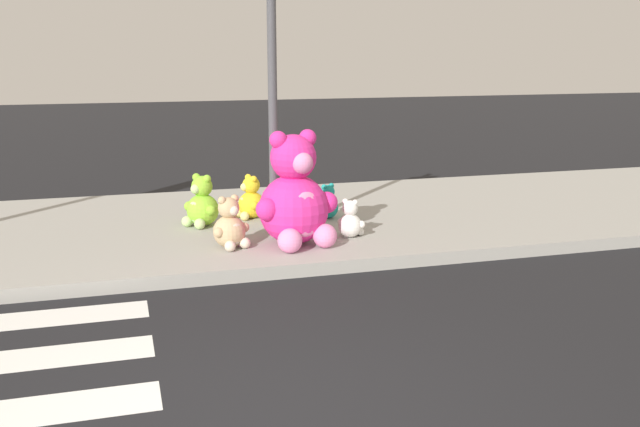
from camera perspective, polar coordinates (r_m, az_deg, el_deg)
sidewalk at (r=9.59m, az=-10.52°, el=-1.20°), size 28.00×4.40×0.15m
sign_pole at (r=8.68m, az=-3.81°, el=9.38°), size 0.56×0.11×3.20m
plush_pink_large at (r=8.30m, az=-2.00°, el=1.13°), size 1.02×0.94×1.34m
plush_tan at (r=8.27m, az=-7.20°, el=-1.07°), size 0.44×0.44×0.61m
plush_white at (r=8.70m, az=2.45°, el=-0.66°), size 0.34×0.34×0.48m
plush_lime at (r=9.34m, az=-9.45°, el=0.65°), size 0.49×0.48×0.68m
plush_yellow at (r=9.70m, az=-5.60°, el=1.01°), size 0.42×0.45×0.59m
plush_teal at (r=9.66m, az=0.56°, el=0.75°), size 0.34×0.34×0.48m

